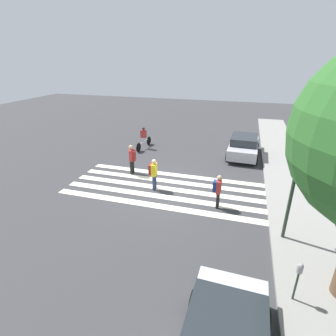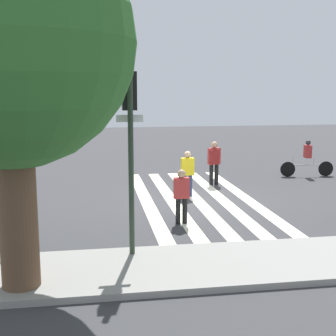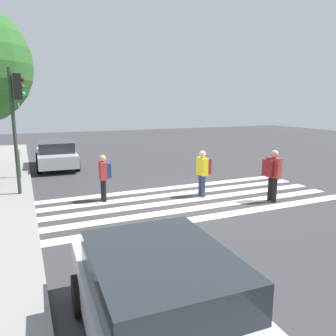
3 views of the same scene
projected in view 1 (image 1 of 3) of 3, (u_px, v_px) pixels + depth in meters
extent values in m
plane|color=#38383A|center=(165.00, 188.00, 13.59)|extent=(60.00, 60.00, 0.00)
cube|color=gray|center=(295.00, 205.00, 11.94)|extent=(36.00, 2.50, 0.14)
cube|color=#F2EDCC|center=(174.00, 175.00, 15.14)|extent=(0.44, 10.00, 0.01)
cube|color=#F2EDCC|center=(169.00, 181.00, 14.37)|extent=(0.44, 10.00, 0.01)
cube|color=#F2EDCC|center=(165.00, 188.00, 13.59)|extent=(0.44, 10.00, 0.01)
cube|color=#F2EDCC|center=(159.00, 196.00, 12.82)|extent=(0.44, 10.00, 0.01)
cube|color=#F2EDCC|center=(153.00, 205.00, 12.04)|extent=(0.44, 10.00, 0.01)
cylinder|color=#283828|center=(293.00, 187.00, 8.92)|extent=(0.12, 0.12, 4.42)
cube|color=black|center=(295.00, 142.00, 8.35)|extent=(0.32, 0.26, 0.84)
cube|color=silver|center=(292.00, 160.00, 8.59)|extent=(0.60, 0.02, 0.16)
sphere|color=#590F0F|center=(291.00, 135.00, 8.30)|extent=(0.15, 0.15, 0.15)
sphere|color=#59470F|center=(290.00, 142.00, 8.39)|extent=(0.15, 0.15, 0.15)
sphere|color=#26D83F|center=(288.00, 148.00, 8.48)|extent=(0.15, 0.15, 0.15)
cylinder|color=#283828|center=(295.00, 288.00, 7.08)|extent=(0.06, 0.06, 1.10)
cylinder|color=gray|center=(300.00, 269.00, 6.82)|extent=(0.15, 0.15, 0.22)
sphere|color=gray|center=(301.00, 266.00, 6.78)|extent=(0.14, 0.14, 0.14)
cylinder|color=black|center=(218.00, 199.00, 11.84)|extent=(0.14, 0.14, 0.75)
cylinder|color=black|center=(218.00, 201.00, 11.67)|extent=(0.14, 0.14, 0.75)
cube|color=#B73333|center=(219.00, 186.00, 11.49)|extent=(0.44, 0.21, 0.60)
sphere|color=tan|center=(220.00, 178.00, 11.33)|extent=(0.24, 0.24, 0.24)
cube|color=navy|center=(215.00, 186.00, 11.53)|extent=(0.33, 0.16, 0.50)
cylinder|color=black|center=(133.00, 166.00, 15.23)|extent=(0.16, 0.16, 0.83)
cylinder|color=black|center=(131.00, 168.00, 15.04)|extent=(0.16, 0.16, 0.83)
cube|color=#B73333|center=(131.00, 155.00, 14.84)|extent=(0.52, 0.34, 0.66)
sphere|color=tan|center=(131.00, 147.00, 14.66)|extent=(0.26, 0.26, 0.26)
cube|color=maroon|center=(134.00, 156.00, 14.75)|extent=(0.40, 0.26, 0.55)
cylinder|color=navy|center=(155.00, 181.00, 13.45)|extent=(0.15, 0.15, 0.78)
cylinder|color=navy|center=(154.00, 183.00, 13.27)|extent=(0.15, 0.15, 0.78)
cube|color=yellow|center=(154.00, 170.00, 13.09)|extent=(0.47, 0.23, 0.62)
sphere|color=tan|center=(154.00, 162.00, 12.92)|extent=(0.24, 0.24, 0.24)
cube|color=maroon|center=(151.00, 169.00, 13.14)|extent=(0.35, 0.18, 0.52)
cylinder|color=black|center=(139.00, 147.00, 18.64)|extent=(0.66, 0.10, 0.66)
cylinder|color=black|center=(149.00, 141.00, 20.10)|extent=(0.66, 0.10, 0.66)
cube|color=#B2B2B7|center=(144.00, 142.00, 19.30)|extent=(1.45, 0.17, 0.04)
cylinder|color=#B2B2B7|center=(146.00, 138.00, 19.49)|extent=(0.03, 0.03, 0.32)
cylinder|color=#B2B2B7|center=(140.00, 141.00, 18.68)|extent=(0.03, 0.03, 0.40)
cube|color=#B73333|center=(143.00, 134.00, 19.07)|extent=(0.27, 0.42, 0.55)
sphere|color=#333338|center=(143.00, 128.00, 18.91)|extent=(0.22, 0.22, 0.22)
cube|color=#B7B7BC|center=(243.00, 148.00, 17.73)|extent=(4.08, 1.97, 0.67)
cube|color=#23282D|center=(244.00, 140.00, 17.50)|extent=(2.27, 1.75, 0.50)
cylinder|color=black|center=(256.00, 159.00, 16.50)|extent=(0.65, 0.22, 0.64)
cylinder|color=black|center=(227.00, 156.00, 17.02)|extent=(0.65, 0.22, 0.64)
cylinder|color=black|center=(257.00, 147.00, 18.66)|extent=(0.65, 0.22, 0.64)
cylinder|color=black|center=(232.00, 145.00, 19.18)|extent=(0.65, 0.22, 0.64)
cylinder|color=black|center=(265.00, 323.00, 6.40)|extent=(0.65, 0.22, 0.64)
cylinder|color=black|center=(194.00, 303.00, 6.91)|extent=(0.65, 0.22, 0.64)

